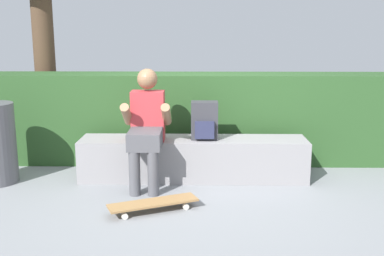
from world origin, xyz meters
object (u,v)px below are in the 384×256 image
(backpack_on_bench, at_px, (204,121))
(bench_main, at_px, (193,159))
(person_skater, at_px, (147,124))
(skateboard_near_person, at_px, (153,203))

(backpack_on_bench, bearing_deg, bench_main, 175.42)
(person_skater, bearing_deg, backpack_on_bench, 19.30)
(bench_main, bearing_deg, backpack_on_bench, -4.58)
(person_skater, bearing_deg, bench_main, 24.61)
(person_skater, distance_m, skateboard_near_person, 0.93)
(person_skater, xyz_separation_m, skateboard_near_person, (0.13, -0.72, -0.57))
(bench_main, height_order, person_skater, person_skater)
(skateboard_near_person, bearing_deg, bench_main, 69.93)
(skateboard_near_person, bearing_deg, person_skater, 99.97)
(person_skater, relative_size, backpack_on_bench, 2.97)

